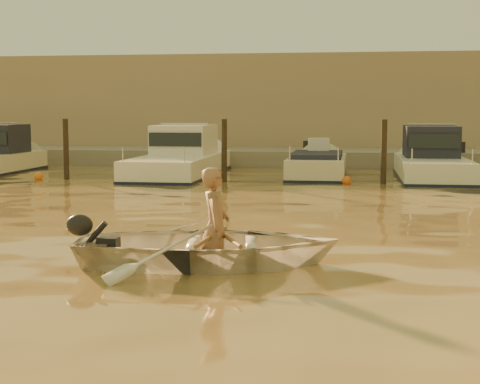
% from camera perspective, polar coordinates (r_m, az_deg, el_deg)
% --- Properties ---
extents(ground_plane, '(160.00, 160.00, 0.00)m').
position_cam_1_polar(ground_plane, '(10.27, -13.80, -6.60)').
color(ground_plane, olive).
rests_on(ground_plane, ground).
extents(dinghy, '(4.26, 3.34, 0.80)m').
position_cam_1_polar(dinghy, '(10.88, -2.44, -4.18)').
color(dinghy, silver).
rests_on(dinghy, ground_plane).
extents(person, '(0.51, 0.69, 1.74)m').
position_cam_1_polar(person, '(10.83, -1.92, -2.67)').
color(person, '#94684A').
rests_on(person, dinghy).
extents(outboard_motor, '(0.95, 0.54, 0.70)m').
position_cam_1_polar(outboard_motor, '(11.04, -10.26, -4.13)').
color(outboard_motor, black).
rests_on(outboard_motor, dinghy).
extents(oar_port, '(0.81, 1.98, 0.13)m').
position_cam_1_polar(oar_port, '(10.85, -1.12, -3.46)').
color(oar_port, brown).
rests_on(oar_port, dinghy).
extents(oar_starboard, '(0.09, 2.10, 0.13)m').
position_cam_1_polar(oar_starboard, '(10.86, -2.18, -3.46)').
color(oar_starboard, brown).
rests_on(oar_starboard, dinghy).
extents(moored_boat_2, '(2.42, 8.05, 1.75)m').
position_cam_1_polar(moored_boat_2, '(26.00, -4.69, 2.70)').
color(moored_boat_2, white).
rests_on(moored_boat_2, ground_plane).
extents(moored_boat_3, '(1.88, 5.50, 0.95)m').
position_cam_1_polar(moored_boat_3, '(25.34, 6.02, 1.68)').
color(moored_boat_3, beige).
rests_on(moored_boat_3, ground_plane).
extents(moored_boat_4, '(2.18, 6.74, 1.75)m').
position_cam_1_polar(moored_boat_4, '(25.41, 14.67, 2.43)').
color(moored_boat_4, silver).
rests_on(moored_boat_4, ground_plane).
extents(piling_1, '(0.18, 0.18, 2.20)m').
position_cam_1_polar(piling_1, '(24.91, -13.34, 3.02)').
color(piling_1, '#2D2319').
rests_on(piling_1, ground_plane).
extents(piling_2, '(0.18, 0.18, 2.20)m').
position_cam_1_polar(piling_2, '(23.43, -1.24, 2.99)').
color(piling_2, '#2D2319').
rests_on(piling_2, ground_plane).
extents(piling_3, '(0.18, 0.18, 2.20)m').
position_cam_1_polar(piling_3, '(23.08, 11.09, 2.83)').
color(piling_3, '#2D2319').
rests_on(piling_3, ground_plane).
extents(fender_b, '(0.30, 0.30, 0.30)m').
position_cam_1_polar(fender_b, '(25.17, -15.37, 1.17)').
color(fender_b, orange).
rests_on(fender_b, ground_plane).
extents(fender_c, '(0.30, 0.30, 0.30)m').
position_cam_1_polar(fender_c, '(22.85, -8.21, 0.83)').
color(fender_c, silver).
rests_on(fender_c, ground_plane).
extents(fender_d, '(0.30, 0.30, 0.30)m').
position_cam_1_polar(fender_d, '(23.00, 8.27, 0.87)').
color(fender_d, '#D95E19').
rests_on(fender_d, ground_plane).
extents(quay, '(52.00, 4.00, 1.00)m').
position_cam_1_polar(quay, '(31.05, 1.63, 2.43)').
color(quay, gray).
rests_on(quay, ground_plane).
extents(waterfront_building, '(46.00, 7.00, 4.80)m').
position_cam_1_polar(waterfront_building, '(36.44, 2.74, 6.54)').
color(waterfront_building, '#9E8466').
rests_on(waterfront_building, quay).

